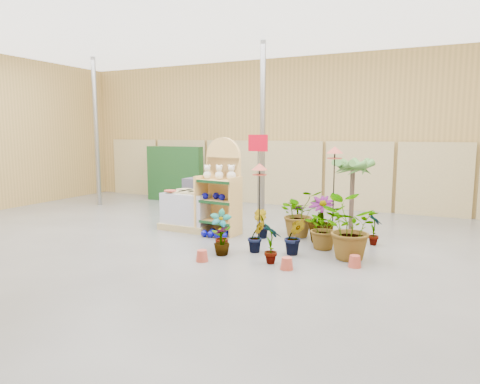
% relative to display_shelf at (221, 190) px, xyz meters
% --- Properties ---
extents(room, '(15.20, 12.10, 4.70)m').
position_rel_display_shelf_xyz_m(room, '(0.29, -0.87, 1.23)').
color(room, '#5B5B5B').
rests_on(room, ground).
extents(display_shelf, '(0.97, 0.68, 2.15)m').
position_rel_display_shelf_xyz_m(display_shelf, '(0.00, 0.00, 0.00)').
color(display_shelf, tan).
rests_on(display_shelf, ground).
extents(teddy_bears, '(0.79, 0.20, 0.33)m').
position_rel_display_shelf_xyz_m(teddy_bears, '(0.02, -0.10, 0.38)').
color(teddy_bears, silver).
rests_on(teddy_bears, display_shelf).
extents(gazing_balls_shelf, '(0.79, 0.27, 0.15)m').
position_rel_display_shelf_xyz_m(gazing_balls_shelf, '(0.00, -0.12, -0.14)').
color(gazing_balls_shelf, '#070887').
rests_on(gazing_balls_shelf, display_shelf).
extents(gazing_balls_floor, '(0.63, 0.39, 0.15)m').
position_rel_display_shelf_xyz_m(gazing_balls_floor, '(0.09, -0.42, -0.91)').
color(gazing_balls_floor, '#070887').
rests_on(gazing_balls_floor, ground).
extents(pallet_stack, '(1.26, 1.07, 0.90)m').
position_rel_display_shelf_xyz_m(pallet_stack, '(-0.88, 0.11, -0.54)').
color(pallet_stack, tan).
rests_on(pallet_stack, ground).
extents(charcoal_planters, '(0.50, 0.50, 1.00)m').
position_rel_display_shelf_xyz_m(charcoal_planters, '(-1.72, 1.69, -0.48)').
color(charcoal_planters, '#34333E').
rests_on(charcoal_planters, ground).
extents(trellis_stock, '(2.00, 0.30, 1.80)m').
position_rel_display_shelf_xyz_m(trellis_stock, '(-3.51, 3.42, -0.08)').
color(trellis_stock, '#163E18').
rests_on(trellis_stock, ground).
extents(offer_sign, '(0.50, 0.08, 2.20)m').
position_rel_display_shelf_xyz_m(offer_sign, '(0.39, 1.20, 0.59)').
color(offer_sign, gray).
rests_on(offer_sign, ground).
extents(bird_table_front, '(0.34, 0.34, 1.62)m').
position_rel_display_shelf_xyz_m(bird_table_front, '(1.03, -0.26, 0.52)').
color(bird_table_front, black).
rests_on(bird_table_front, ground).
extents(bird_table_right, '(0.34, 0.34, 1.98)m').
position_rel_display_shelf_xyz_m(bird_table_right, '(2.48, 0.17, 0.85)').
color(bird_table_right, black).
rests_on(bird_table_right, ground).
extents(bird_table_back, '(0.34, 0.34, 1.80)m').
position_rel_display_shelf_xyz_m(bird_table_back, '(-1.79, 2.86, 0.69)').
color(bird_table_back, black).
rests_on(bird_table_back, ground).
extents(palm, '(0.70, 0.70, 1.79)m').
position_rel_display_shelf_xyz_m(palm, '(2.69, 1.01, 0.55)').
color(palm, '#4A392E').
rests_on(palm, ground).
extents(potted_plant_0, '(0.49, 0.41, 0.80)m').
position_rel_display_shelf_xyz_m(potted_plant_0, '(0.67, -1.32, -0.58)').
color(potted_plant_0, '#3F7530').
rests_on(potted_plant_0, ground).
extents(potted_plant_1, '(0.43, 0.43, 0.62)m').
position_rel_display_shelf_xyz_m(potted_plant_1, '(1.33, -1.14, -0.67)').
color(potted_plant_1, '#3F7530').
rests_on(potted_plant_1, ground).
extents(potted_plant_2, '(0.85, 0.92, 0.85)m').
position_rel_display_shelf_xyz_m(potted_plant_2, '(2.41, -0.34, -0.56)').
color(potted_plant_2, '#3F7530').
rests_on(potted_plant_2, ground).
extents(potted_plant_3, '(0.59, 0.59, 0.95)m').
position_rel_display_shelf_xyz_m(potted_plant_3, '(2.24, 0.13, -0.51)').
color(potted_plant_3, '#3F7530').
rests_on(potted_plant_3, ground).
extents(potted_plant_4, '(0.39, 0.42, 0.66)m').
position_rel_display_shelf_xyz_m(potted_plant_4, '(3.28, 0.33, -0.65)').
color(potted_plant_4, '#3F7530').
rests_on(potted_plant_4, ground).
extents(potted_plant_5, '(0.39, 0.33, 0.62)m').
position_rel_display_shelf_xyz_m(potted_plant_5, '(0.99, -0.06, -0.67)').
color(potted_plant_5, '#3F7530').
rests_on(potted_plant_5, ground).
extents(potted_plant_6, '(1.22, 1.22, 1.03)m').
position_rel_display_shelf_xyz_m(potted_plant_6, '(1.68, 0.43, -0.47)').
color(potted_plant_6, '#3F7530').
rests_on(potted_plant_6, ground).
extents(potted_plant_7, '(0.40, 0.40, 0.54)m').
position_rel_display_shelf_xyz_m(potted_plant_7, '(0.82, -1.59, -0.71)').
color(potted_plant_7, '#3F7530').
rests_on(potted_plant_7, ground).
extents(potted_plant_8, '(0.46, 0.44, 0.72)m').
position_rel_display_shelf_xyz_m(potted_plant_8, '(1.84, -1.69, -0.62)').
color(potted_plant_8, '#3F7530').
rests_on(potted_plant_8, ground).
extents(potted_plant_9, '(0.46, 0.42, 0.69)m').
position_rel_display_shelf_xyz_m(potted_plant_9, '(2.04, -1.00, -0.64)').
color(potted_plant_9, '#3F7530').
rests_on(potted_plant_9, ground).
extents(potted_plant_10, '(1.07, 0.94, 1.13)m').
position_rel_display_shelf_xyz_m(potted_plant_10, '(2.97, -0.87, -0.41)').
color(potted_plant_10, '#3F7530').
rests_on(potted_plant_10, ground).
extents(potted_plant_11, '(0.46, 0.46, 0.58)m').
position_rel_display_shelf_xyz_m(potted_plant_11, '(1.44, 1.16, -0.69)').
color(potted_plant_11, '#3F7530').
rests_on(potted_plant_11, ground).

